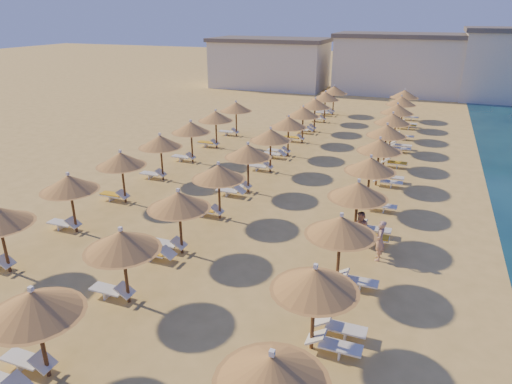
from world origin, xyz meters
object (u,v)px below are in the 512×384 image
at_px(beachgoer_a, 380,241).
at_px(beachgoer_b, 360,230).
at_px(parasol_row_east, 375,155).
at_px(parasol_row_west, 260,143).

xyz_separation_m(beachgoer_a, beachgoer_b, (-0.94, 0.86, -0.06)).
relative_size(parasol_row_east, beachgoer_b, 27.14).
bearing_deg(parasol_row_west, parasol_row_east, 0.00).
relative_size(beachgoer_a, beachgoer_b, 1.07).
xyz_separation_m(parasol_row_east, beachgoer_a, (1.24, -7.11, -1.55)).
distance_m(parasol_row_west, beachgoer_a, 10.81).
bearing_deg(beachgoer_a, beachgoer_b, -137.23).
bearing_deg(parasol_row_west, beachgoer_a, -41.67).
distance_m(parasol_row_east, beachgoer_b, 6.46).
bearing_deg(beachgoer_b, beachgoer_a, 13.45).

